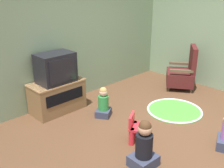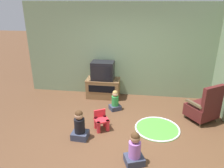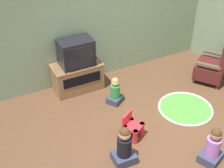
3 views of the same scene
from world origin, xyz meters
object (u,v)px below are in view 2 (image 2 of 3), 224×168
Objects in this scene: black_armchair at (204,108)px; child_watching_left at (135,150)px; yellow_kid_chair at (101,122)px; child_watching_right at (80,126)px; tv_cabinet at (103,88)px; television at (103,71)px; child_watching_center at (115,101)px.

black_armchair is 1.49× the size of child_watching_left.
yellow_kid_chair is 0.66× the size of child_watching_right.
tv_cabinet is 2.23× the size of yellow_kid_chair.
tv_cabinet is at bearing 90.02° from child_watching_right.
child_watching_right is (-0.12, -2.14, -0.01)m from tv_cabinet.
black_armchair reaches higher than child_watching_left.
child_watching_center is (0.46, -0.74, -0.60)m from television.
child_watching_center is at bearing -58.89° from tv_cabinet.
child_watching_right is at bearing -93.15° from television.
tv_cabinet is at bearing 90.00° from television.
tv_cabinet is 0.54m from television.
television reaches higher than child_watching_right.
television reaches higher than child_watching_center.
television is 0.66× the size of black_armchair.
television is 1.17× the size of child_watching_center.
child_watching_right reaches higher than child_watching_left.
tv_cabinet is 2.83m from black_armchair.
yellow_kid_chair is at bearing 106.72° from child_watching_left.
child_watching_right is (-0.39, -0.41, 0.10)m from yellow_kid_chair.
television is 2.86m from black_armchair.
child_watching_right reaches higher than child_watching_center.
child_watching_center is at bearing 85.65° from child_watching_left.
child_watching_right reaches higher than tv_cabinet.
black_armchair is 1.46× the size of child_watching_right.
black_armchair is at bearing -20.84° from television.
black_armchair reaches higher than tv_cabinet.
child_watching_right is (-0.12, -2.12, -0.55)m from television.
child_watching_left reaches higher than child_watching_center.
child_watching_left is 0.98× the size of child_watching_right.
black_armchair is 2.48m from yellow_kid_chair.
black_armchair is 2.20m from child_watching_center.
black_armchair is 2.21× the size of yellow_kid_chair.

